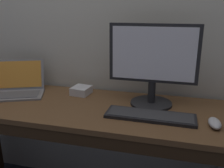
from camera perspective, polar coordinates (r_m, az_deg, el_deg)
name	(u,v)px	position (r m, az deg, el deg)	size (l,w,h in m)	color
desk	(89,138)	(1.53, -5.28, -12.30)	(1.86, 0.57, 0.76)	brown
laptop_space_gray	(18,87)	(1.73, -20.95, -0.69)	(0.41, 0.38, 0.20)	slate
external_monitor	(153,64)	(1.39, 9.40, 4.54)	(0.49, 0.24, 0.46)	black
wired_keyboard	(150,116)	(1.30, 8.79, -7.24)	(0.46, 0.15, 0.02)	black
computer_mouse	(215,123)	(1.28, 22.57, -8.33)	(0.06, 0.11, 0.04)	#B7B7BC
external_drive_box	(81,90)	(1.62, -7.09, -1.49)	(0.11, 0.12, 0.05)	silver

